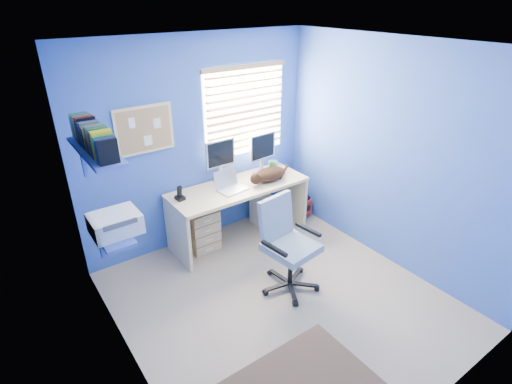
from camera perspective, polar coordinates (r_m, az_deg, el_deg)
floor at (r=4.30m, az=3.54°, el=-15.16°), size 3.00×3.20×0.00m
ceiling at (r=3.24m, az=4.84°, el=20.10°), size 3.00×3.20×0.00m
wall_back at (r=4.83m, az=-8.09°, el=6.83°), size 3.00×0.01×2.50m
wall_front at (r=2.76m, az=26.13°, el=-12.28°), size 3.00×0.01×2.50m
wall_left at (r=2.99m, az=-18.95°, el=-7.61°), size 0.01×3.20×2.50m
wall_right at (r=4.63m, az=18.67°, el=4.76°), size 0.01×3.20×2.50m
desk at (r=5.07m, az=-2.41°, el=-2.88°), size 1.75×0.65×0.74m
laptop at (r=4.75m, az=-3.43°, el=1.48°), size 0.36×0.30×0.22m
monitor_left at (r=4.95m, az=-5.20°, el=4.50°), size 0.40×0.13×0.54m
monitor_right at (r=5.16m, az=0.80°, el=5.55°), size 0.41×0.15×0.54m
phone at (r=4.61m, az=-10.86°, el=-0.12°), size 0.10×0.12×0.17m
mug at (r=5.30m, az=2.39°, el=3.55°), size 0.10×0.09×0.10m
cd_spindle at (r=5.46m, az=2.43°, el=4.08°), size 0.13×0.13×0.07m
cat at (r=5.01m, az=1.97°, el=2.54°), size 0.49×0.30×0.17m
tower_pc at (r=5.39m, az=1.32°, el=-2.75°), size 0.22×0.45×0.45m
drawer_boxes at (r=4.93m, az=-7.57°, el=-5.39°), size 0.35×0.28×0.54m
yellow_book at (r=5.23m, az=1.39°, el=-5.06°), size 0.03×0.17×0.24m
backpack at (r=5.65m, az=6.58°, el=-1.92°), size 0.34×0.27×0.37m
office_chair at (r=4.27m, az=4.47°, el=-9.12°), size 0.66×0.66×1.01m
window_blinds at (r=5.03m, az=-1.49°, el=11.46°), size 1.15×0.05×1.10m
corkboard at (r=4.48m, az=-15.62°, el=8.56°), size 0.64×0.02×0.52m
wall_shelves at (r=3.58m, az=-20.95°, el=1.26°), size 0.42×0.90×1.05m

